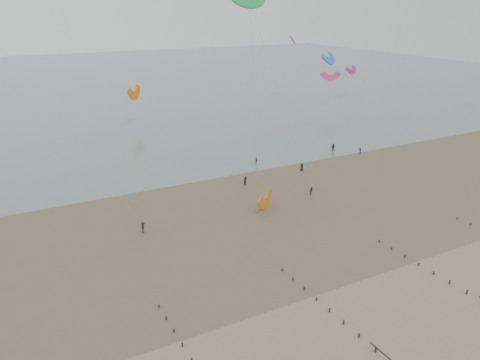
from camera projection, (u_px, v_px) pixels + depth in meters
name	position (u px, v px, depth m)	size (l,w,h in m)	color
ground	(310.00, 329.00, 53.72)	(500.00, 500.00, 0.00)	brown
sea_and_shore	(172.00, 221.00, 80.39)	(500.00, 665.00, 0.03)	#475654
kitesurfers	(267.00, 175.00, 99.91)	(84.03, 22.93, 1.87)	black
grounded_kite	(266.00, 208.00, 85.72)	(5.72, 3.00, 4.36)	orange
kites_airborne	(74.00, 54.00, 119.04)	(255.83, 110.77, 40.01)	#2517F2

